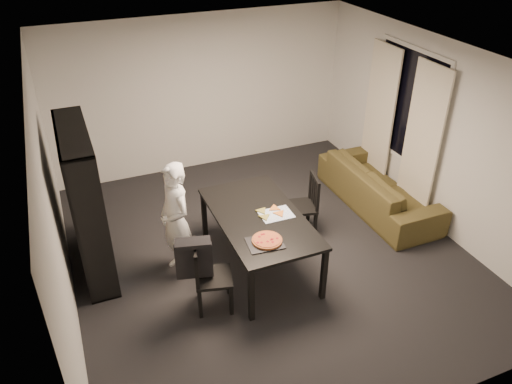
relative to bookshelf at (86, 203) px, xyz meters
name	(u,v)px	position (x,y,z in m)	size (l,w,h in m)	color
room	(269,167)	(2.16, -0.60, 0.35)	(5.01, 5.51, 2.61)	black
window_pane	(408,105)	(4.64, 0.00, 0.55)	(0.02, 1.40, 1.60)	black
window_frame	(407,106)	(4.64, 0.00, 0.55)	(0.03, 1.52, 1.72)	white
curtain_left	(422,142)	(4.56, -0.52, 0.20)	(0.03, 0.70, 2.25)	beige
curtain_right	(379,116)	(4.56, 0.52, 0.20)	(0.03, 0.70, 2.25)	beige
bookshelf	(86,203)	(0.00, 0.00, 0.00)	(0.35, 1.50, 1.90)	black
dining_table	(259,220)	(1.94, -0.82, -0.26)	(1.02, 1.83, 0.76)	black
chair_left	(206,272)	(1.09, -1.28, -0.44)	(0.50, 0.50, 0.89)	black
chair_right	(306,201)	(2.84, -0.38, -0.44)	(0.49, 0.49, 0.89)	black
draped_jacket	(194,257)	(0.97, -1.25, -0.22)	(0.42, 0.26, 0.49)	black
person	(176,221)	(0.96, -0.53, -0.19)	(0.56, 0.37, 1.53)	white
baking_tray	(265,243)	(1.78, -1.36, -0.18)	(0.40, 0.32, 0.01)	black
pepperoni_pizza	(267,240)	(1.82, -1.34, -0.16)	(0.35, 0.35, 0.03)	#99512C
kitchen_towel	(276,214)	(2.14, -0.87, -0.18)	(0.40, 0.30, 0.01)	white
pizza_slices	(270,212)	(2.09, -0.81, -0.17)	(0.37, 0.31, 0.01)	#BC873A
sofa	(378,187)	(4.18, -0.20, -0.63)	(2.22, 0.87, 0.65)	#453C1B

